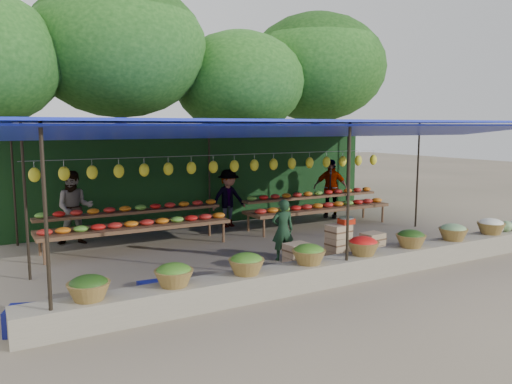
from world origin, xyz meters
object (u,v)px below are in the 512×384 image
blue_crate_front (30,320)px  blue_crate_back (154,291)px  vendor_seated (283,230)px  weighing_scale (346,220)px  crate_counter (337,248)px

blue_crate_front → blue_crate_back: blue_crate_front is taller
vendor_seated → weighing_scale: bearing=162.3°
crate_counter → vendor_seated: bearing=139.5°
crate_counter → weighing_scale: 0.57m
weighing_scale → blue_crate_front: weighing_scale is taller
vendor_seated → blue_crate_front: size_ratio=2.19×
crate_counter → vendor_seated: vendor_seated is taller
crate_counter → blue_crate_front: 5.73m
vendor_seated → blue_crate_front: (-4.85, -1.38, -0.45)m
crate_counter → weighing_scale: (0.21, 0.00, 0.53)m
crate_counter → weighing_scale: size_ratio=7.73×
crate_counter → blue_crate_front: size_ratio=4.17×
vendor_seated → blue_crate_back: (-3.02, -1.00, -0.48)m
vendor_seated → blue_crate_front: bearing=32.4°
weighing_scale → blue_crate_front: bearing=-173.5°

